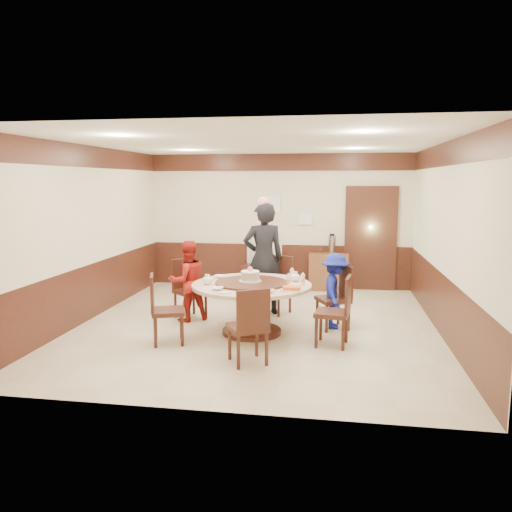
% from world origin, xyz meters
% --- Properties ---
extents(room, '(6.00, 6.04, 2.84)m').
position_xyz_m(room, '(0.01, 0.01, 1.08)').
color(room, beige).
rests_on(room, ground).
extents(banquet_table, '(1.75, 1.75, 0.78)m').
position_xyz_m(banquet_table, '(-0.01, -0.43, 0.53)').
color(banquet_table, '#3D1C13').
rests_on(banquet_table, ground).
extents(chair_0, '(0.59, 0.59, 0.97)m').
position_xyz_m(chair_0, '(1.19, 0.03, 0.30)').
color(chair_0, '#3D1C13').
rests_on(chair_0, ground).
extents(chair_1, '(0.59, 0.59, 0.97)m').
position_xyz_m(chair_1, '(0.21, 0.78, 0.30)').
color(chair_1, '#3D1C13').
rests_on(chair_1, ground).
extents(chair_2, '(0.62, 0.62, 0.97)m').
position_xyz_m(chair_2, '(-1.16, 0.24, 0.30)').
color(chair_2, '#3D1C13').
rests_on(chair_2, ground).
extents(chair_3, '(0.57, 0.56, 0.97)m').
position_xyz_m(chair_3, '(-1.10, -1.07, 0.30)').
color(chair_3, '#3D1C13').
rests_on(chair_3, ground).
extents(chair_4, '(0.60, 0.60, 0.97)m').
position_xyz_m(chair_4, '(0.16, -1.65, 0.30)').
color(chair_4, '#3D1C13').
rests_on(chair_4, ground).
extents(chair_5, '(0.51, 0.50, 0.97)m').
position_xyz_m(chair_5, '(1.19, -0.80, 0.30)').
color(chair_5, '#3D1C13').
rests_on(chair_5, ground).
extents(person_standing, '(0.80, 0.66, 1.89)m').
position_xyz_m(person_standing, '(-0.00, 0.72, 0.94)').
color(person_standing, black).
rests_on(person_standing, ground).
extents(person_red, '(0.80, 0.77, 1.30)m').
position_xyz_m(person_red, '(-1.14, 0.10, 0.65)').
color(person_red, '#A51C16').
rests_on(person_red, ground).
extents(person_blue, '(0.43, 0.75, 1.15)m').
position_xyz_m(person_blue, '(1.20, 0.05, 0.58)').
color(person_blue, navy).
rests_on(person_blue, ground).
extents(birthday_cake, '(0.33, 0.33, 0.22)m').
position_xyz_m(birthday_cake, '(-0.04, -0.39, 0.86)').
color(birthday_cake, white).
rests_on(birthday_cake, banquet_table).
extents(teapot_left, '(0.17, 0.15, 0.13)m').
position_xyz_m(teapot_left, '(-0.64, -0.59, 0.81)').
color(teapot_left, white).
rests_on(teapot_left, banquet_table).
extents(teapot_right, '(0.17, 0.15, 0.13)m').
position_xyz_m(teapot_right, '(0.60, -0.15, 0.81)').
color(teapot_right, white).
rests_on(teapot_right, banquet_table).
extents(bowl_0, '(0.16, 0.16, 0.04)m').
position_xyz_m(bowl_0, '(-0.58, -0.07, 0.77)').
color(bowl_0, white).
rests_on(bowl_0, banquet_table).
extents(bowl_1, '(0.14, 0.14, 0.04)m').
position_xyz_m(bowl_1, '(0.34, -0.98, 0.77)').
color(bowl_1, white).
rests_on(bowl_1, banquet_table).
extents(bowl_2, '(0.16, 0.16, 0.04)m').
position_xyz_m(bowl_2, '(-0.40, -0.93, 0.77)').
color(bowl_2, white).
rests_on(bowl_2, banquet_table).
extents(bowl_3, '(0.13, 0.13, 0.04)m').
position_xyz_m(bowl_3, '(0.65, -0.56, 0.77)').
color(bowl_3, white).
rests_on(bowl_3, banquet_table).
extents(saucer_near, '(0.18, 0.18, 0.01)m').
position_xyz_m(saucer_near, '(-0.26, -1.08, 0.76)').
color(saucer_near, white).
rests_on(saucer_near, banquet_table).
extents(saucer_far, '(0.18, 0.18, 0.01)m').
position_xyz_m(saucer_far, '(0.44, 0.07, 0.76)').
color(saucer_far, white).
rests_on(saucer_far, banquet_table).
extents(shrimp_platter, '(0.30, 0.20, 0.06)m').
position_xyz_m(shrimp_platter, '(0.61, -0.83, 0.78)').
color(shrimp_platter, white).
rests_on(shrimp_platter, banquet_table).
extents(bottle_0, '(0.06, 0.06, 0.16)m').
position_xyz_m(bottle_0, '(0.54, -0.50, 0.83)').
color(bottle_0, white).
rests_on(bottle_0, banquet_table).
extents(bottle_1, '(0.06, 0.06, 0.16)m').
position_xyz_m(bottle_1, '(0.74, -0.43, 0.83)').
color(bottle_1, white).
rests_on(bottle_1, banquet_table).
extents(bottle_2, '(0.06, 0.06, 0.16)m').
position_xyz_m(bottle_2, '(0.54, -0.03, 0.83)').
color(bottle_2, white).
rests_on(bottle_2, banquet_table).
extents(tv_stand, '(0.85, 0.45, 0.50)m').
position_xyz_m(tv_stand, '(-0.30, 2.75, 0.25)').
color(tv_stand, '#3D1C13').
rests_on(tv_stand, ground).
extents(television, '(0.77, 0.24, 0.44)m').
position_xyz_m(television, '(-0.30, 2.75, 0.72)').
color(television, gray).
rests_on(television, tv_stand).
extents(side_cabinet, '(0.80, 0.40, 0.75)m').
position_xyz_m(side_cabinet, '(1.06, 2.78, 0.38)').
color(side_cabinet, brown).
rests_on(side_cabinet, ground).
extents(thermos, '(0.15, 0.15, 0.38)m').
position_xyz_m(thermos, '(1.12, 2.78, 0.94)').
color(thermos, silver).
rests_on(thermos, side_cabinet).
extents(notice_left, '(0.25, 0.00, 0.35)m').
position_xyz_m(notice_left, '(-0.10, 2.96, 1.75)').
color(notice_left, white).
rests_on(notice_left, room).
extents(notice_right, '(0.30, 0.00, 0.22)m').
position_xyz_m(notice_right, '(0.55, 2.96, 1.45)').
color(notice_right, white).
rests_on(notice_right, room).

